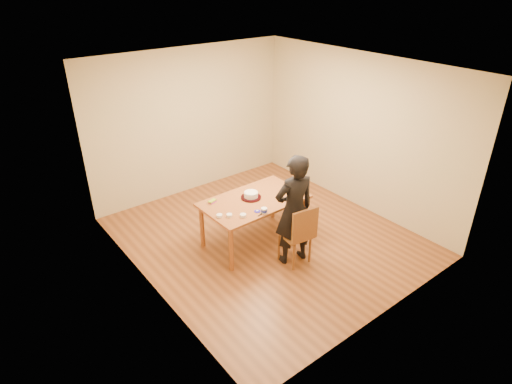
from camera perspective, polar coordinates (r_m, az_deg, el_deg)
room_shell at (r=6.58m, az=-0.33°, el=5.18°), size 4.00×4.50×2.70m
dining_table at (r=6.51m, az=-0.27°, el=-1.16°), size 1.59×0.96×0.04m
dining_chair at (r=6.23m, az=5.22°, el=-5.72°), size 0.43×0.43×0.04m
cake_plate at (r=6.54m, az=-0.67°, el=-0.72°), size 0.31×0.31×0.02m
cake at (r=6.51m, az=-0.67°, el=-0.36°), size 0.22×0.22×0.07m
frosting_dome at (r=6.49m, az=-0.68°, el=0.01°), size 0.21×0.21×0.03m
frosting_tub at (r=6.13m, az=1.09°, el=-2.48°), size 0.09×0.09×0.08m
frosting_lid at (r=6.18m, az=0.18°, el=-2.59°), size 0.09×0.09×0.01m
frosting_dollop at (r=6.18m, az=0.18°, el=-2.48°), size 0.04×0.04×0.02m
ramekin_green at (r=6.05m, az=-1.73°, el=-3.14°), size 0.09×0.09×0.04m
ramekin_yellow at (r=6.07m, az=-3.58°, el=-3.12°), size 0.08×0.08×0.04m
ramekin_multi at (r=6.06m, az=-4.90°, el=-3.17°), size 0.08×0.08×0.04m
candy_box_pink at (r=6.45m, az=-5.80°, el=-1.32°), size 0.13×0.09×0.02m
candy_box_green at (r=6.44m, az=-5.87°, el=-1.17°), size 0.14×0.10×0.02m
spatula at (r=6.12m, az=0.75°, el=-2.90°), size 0.16×0.07×0.01m
person at (r=6.06m, az=5.09°, el=-2.43°), size 0.68×0.52×1.69m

